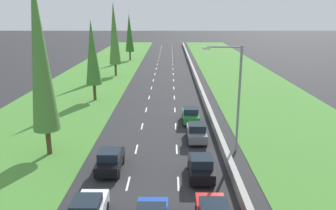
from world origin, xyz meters
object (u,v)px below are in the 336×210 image
green_hatchback_right_lane (191,115)px  poplar_tree_fourth (114,33)px  poplar_tree_second (39,53)px  poplar_tree_fifth (129,33)px  black_hatchback_right_lane (201,167)px  street_light_mast (235,92)px  grey_hatchback_right_lane (197,132)px  poplar_tree_third (92,53)px  black_hatchback_left_lane (110,160)px

green_hatchback_right_lane → poplar_tree_fourth: 30.42m
poplar_tree_second → poplar_tree_fifth: bearing=89.6°
black_hatchback_right_lane → poplar_tree_fifth: bearing=101.4°
poplar_tree_fourth → street_light_mast: size_ratio=1.48×
grey_hatchback_right_lane → poplar_tree_fourth: size_ratio=0.29×
grey_hatchback_right_lane → poplar_tree_second: bearing=-166.4°
poplar_tree_fourth → poplar_tree_third: bearing=-90.1°
street_light_mast → black_hatchback_right_lane: bearing=-123.1°
poplar_tree_second → poplar_tree_third: bearing=90.0°
black_hatchback_left_lane → poplar_tree_second: (-5.63, 3.02, 7.58)m
black_hatchback_right_lane → grey_hatchback_right_lane: 7.08m
green_hatchback_right_lane → street_light_mast: size_ratio=0.43×
black_hatchback_left_lane → poplar_tree_fifth: size_ratio=0.35×
poplar_tree_third → poplar_tree_fifth: size_ratio=0.96×
black_hatchback_right_lane → black_hatchback_left_lane: bearing=171.4°
grey_hatchback_right_lane → poplar_tree_third: poplar_tree_third is taller
black_hatchback_right_lane → poplar_tree_fourth: poplar_tree_fourth is taller
black_hatchback_right_lane → grey_hatchback_right_lane: size_ratio=1.00×
poplar_tree_fifth → poplar_tree_second: bearing=-90.4°
black_hatchback_left_lane → poplar_tree_third: 22.06m
black_hatchback_left_lane → poplar_tree_fourth: (-5.62, 38.28, 6.88)m
poplar_tree_fourth → poplar_tree_second: bearing=-90.0°
black_hatchback_right_lane → green_hatchback_right_lane: same height
grey_hatchback_right_lane → poplar_tree_fifth: size_ratio=0.35×
poplar_tree_second → street_light_mast: size_ratio=1.64×
grey_hatchback_right_lane → green_hatchback_right_lane: bearing=92.8°
green_hatchback_right_lane → poplar_tree_second: bearing=-146.0°
black_hatchback_left_lane → poplar_tree_third: poplar_tree_third is taller
green_hatchback_right_lane → poplar_tree_third: 16.38m
black_hatchback_right_lane → street_light_mast: (3.10, 4.76, 4.40)m
grey_hatchback_right_lane → poplar_tree_third: (-12.58, 14.53, 5.51)m
black_hatchback_right_lane → black_hatchback_left_lane: size_ratio=1.00×
green_hatchback_right_lane → black_hatchback_left_lane: 13.14m
grey_hatchback_right_lane → poplar_tree_second: (-12.57, -3.05, 7.58)m
poplar_tree_second → poplar_tree_fifth: (0.35, 55.32, -1.83)m
poplar_tree_third → grey_hatchback_right_lane: bearing=-49.1°
poplar_tree_fourth → grey_hatchback_right_lane: bearing=-68.7°
green_hatchback_right_lane → poplar_tree_third: size_ratio=0.37×
green_hatchback_right_lane → poplar_tree_third: bearing=143.0°
black_hatchback_right_lane → poplar_tree_second: size_ratio=0.26×
grey_hatchback_right_lane → poplar_tree_fifth: poplar_tree_fifth is taller
black_hatchback_right_lane → street_light_mast: street_light_mast is taller
black_hatchback_right_lane → green_hatchback_right_lane: 12.33m
green_hatchback_right_lane → poplar_tree_fourth: size_ratio=0.29×
grey_hatchback_right_lane → black_hatchback_left_lane: bearing=-138.8°
grey_hatchback_right_lane → poplar_tree_fourth: bearing=111.3°
black_hatchback_right_lane → poplar_tree_fifth: poplar_tree_fifth is taller
poplar_tree_fourth → street_light_mast: (15.42, -34.52, -2.48)m
poplar_tree_fifth → street_light_mast: bearing=-74.6°
green_hatchback_right_lane → street_light_mast: 9.29m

